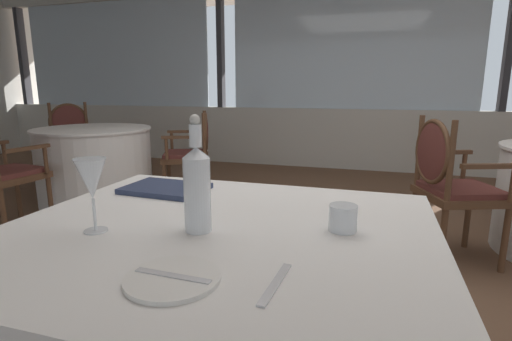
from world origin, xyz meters
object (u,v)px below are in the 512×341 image
Objects in this scene: wine_glass at (91,180)px; dining_chair_1_1 at (193,148)px; water_tumbler at (343,218)px; dining_chair_1_2 at (72,137)px; side_plate at (173,278)px; water_bottle at (197,186)px; menu_book at (166,188)px; dining_chair_0_2 at (449,178)px.

wine_glass is 0.23× the size of dining_chair_1_1.
dining_chair_1_2 reaches higher than water_tumbler.
wine_glass reaches higher than side_plate.
wine_glass is (-0.27, -0.09, 0.02)m from water_bottle.
water_tumbler is at bearing 17.57° from wine_glass.
menu_book is at bearing 131.02° from water_bottle.
dining_chair_0_2 is (0.86, 2.06, -0.19)m from side_plate.
menu_book is at bearing 161.42° from water_tumbler.
water_tumbler is at bearing 17.14° from water_bottle.
dining_chair_0_2 is (1.24, 1.43, -0.19)m from menu_book.
water_bottle is 0.33× the size of dining_chair_1_2.
water_bottle is 0.48m from menu_book.
side_plate is 0.31m from water_bottle.
side_plate is at bearing -55.94° from menu_book.
dining_chair_1_1 is (-1.06, 2.75, -0.36)m from wine_glass.
water_bottle reaches higher than water_tumbler.
water_bottle reaches higher than dining_chair_1_2.
dining_chair_1_2 is (-3.10, 3.14, -0.20)m from side_plate.
water_bottle is 1.57× the size of wine_glass.
side_plate is 0.21× the size of dining_chair_0_2.
water_tumbler is 0.09× the size of dining_chair_1_1.
dining_chair_1_2 is (-2.76, 2.95, -0.34)m from wine_glass.
water_bottle is at bearing 18.18° from wine_glass.
dining_chair_0_2 is 4.11m from dining_chair_1_2.
water_tumbler is 0.08× the size of dining_chair_1_2.
water_tumbler is 0.08× the size of dining_chair_0_2.
side_plate is 2.56× the size of water_tumbler.
dining_chair_0_2 reaches higher than dining_chair_1_1.
menu_book is 0.31× the size of dining_chair_1_2.
wine_glass is 0.21× the size of dining_chair_0_2.
dining_chair_1_1 is at bearing 123.98° from water_tumbler.
water_tumbler reaches higher than side_plate.
dining_chair_1_2 is (-3.96, 1.08, -0.01)m from dining_chair_0_2.
water_tumbler is at bearing -2.19° from dining_chair_1_2.
water_tumbler is 1.76m from dining_chair_0_2.
side_plate is 0.73m from menu_book.
water_tumbler is 3.08m from dining_chair_1_1.
dining_chair_1_1 is (-1.33, 2.66, -0.34)m from water_bottle.
dining_chair_0_2 reaches higher than menu_book.
water_bottle is 0.29m from wine_glass.
wine_glass is at bearing -162.43° from water_tumbler.
dining_chair_1_1 is at bearing 29.80° from dining_chair_1_2.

